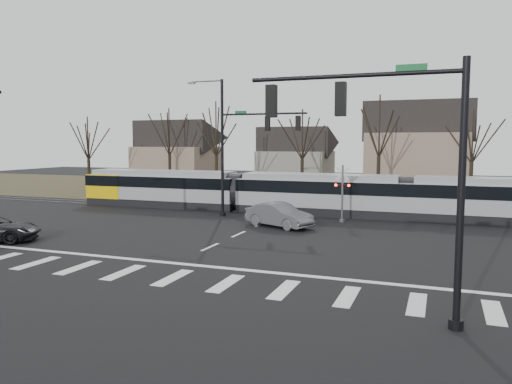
% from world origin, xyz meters
% --- Properties ---
extents(ground, '(140.00, 140.00, 0.00)m').
position_xyz_m(ground, '(0.00, 0.00, 0.00)').
color(ground, black).
extents(grass_verge, '(140.00, 28.00, 0.01)m').
position_xyz_m(grass_verge, '(0.00, 32.00, 0.01)').
color(grass_verge, '#38331E').
rests_on(grass_verge, ground).
extents(crosswalk, '(27.00, 2.60, 0.01)m').
position_xyz_m(crosswalk, '(0.00, -4.00, 0.01)').
color(crosswalk, silver).
rests_on(crosswalk, ground).
extents(stop_line, '(28.00, 0.35, 0.01)m').
position_xyz_m(stop_line, '(0.00, -1.80, 0.01)').
color(stop_line, silver).
rests_on(stop_line, ground).
extents(lane_dashes, '(0.18, 30.00, 0.01)m').
position_xyz_m(lane_dashes, '(0.00, 16.00, 0.01)').
color(lane_dashes, silver).
rests_on(lane_dashes, ground).
extents(rail_pair, '(90.00, 1.52, 0.06)m').
position_xyz_m(rail_pair, '(0.00, 15.80, 0.03)').
color(rail_pair, '#59595E').
rests_on(rail_pair, ground).
extents(tram, '(41.29, 3.07, 3.13)m').
position_xyz_m(tram, '(2.46, 16.00, 1.71)').
color(tram, gray).
rests_on(tram, ground).
extents(sedan, '(5.22, 6.04, 1.58)m').
position_xyz_m(sedan, '(1.49, 9.37, 0.79)').
color(sedan, '#585960').
rests_on(sedan, ground).
extents(signal_pole_near_right, '(6.72, 0.44, 8.00)m').
position_xyz_m(signal_pole_near_right, '(10.11, -6.00, 5.17)').
color(signal_pole_near_right, black).
rests_on(signal_pole_near_right, ground).
extents(signal_pole_far, '(9.28, 0.44, 10.20)m').
position_xyz_m(signal_pole_far, '(-2.41, 12.50, 5.70)').
color(signal_pole_far, black).
rests_on(signal_pole_far, ground).
extents(rail_crossing_signal, '(1.08, 0.36, 4.00)m').
position_xyz_m(rail_crossing_signal, '(5.00, 12.79, 1.89)').
color(rail_crossing_signal, '#59595B').
rests_on(rail_crossing_signal, ground).
extents(tree_row, '(59.20, 7.20, 10.00)m').
position_xyz_m(tree_row, '(2.00, 26.00, 5.00)').
color(tree_row, black).
rests_on(tree_row, ground).
extents(house_a, '(9.72, 8.64, 8.60)m').
position_xyz_m(house_a, '(-20.00, 34.00, 4.46)').
color(house_a, '#816D5D').
rests_on(house_a, ground).
extents(house_b, '(8.64, 7.56, 7.65)m').
position_xyz_m(house_b, '(-5.00, 36.00, 3.97)').
color(house_b, slate).
rests_on(house_b, ground).
extents(house_c, '(10.80, 8.64, 10.10)m').
position_xyz_m(house_c, '(9.00, 33.00, 5.23)').
color(house_c, '#816D5D').
rests_on(house_c, ground).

